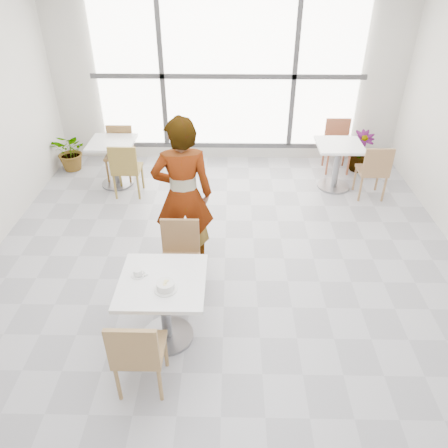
{
  "coord_description": "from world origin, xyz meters",
  "views": [
    {
      "loc": [
        0.06,
        -3.86,
        3.34
      ],
      "look_at": [
        0.0,
        -0.3,
        1.0
      ],
      "focal_mm": 34.23,
      "sensor_mm": 36.0,
      "label": 1
    }
  ],
  "objects_px": {
    "bg_table_right": "(337,160)",
    "bg_chair_right_near": "(374,169)",
    "main_table": "(164,298)",
    "coffee_cup": "(138,273)",
    "bg_chair_left_near": "(126,167)",
    "person": "(183,196)",
    "oatmeal_bowl": "(165,286)",
    "bg_chair_right_far": "(337,142)",
    "chair_far": "(180,253)",
    "plant_left": "(71,151)",
    "bg_table_left": "(114,157)",
    "plant_right": "(360,151)",
    "chair_near": "(137,352)",
    "bg_chair_left_far": "(120,149)"
  },
  "relations": [
    {
      "from": "bg_table_right",
      "to": "bg_chair_right_near",
      "type": "bearing_deg",
      "value": -36.32
    },
    {
      "from": "main_table",
      "to": "coffee_cup",
      "type": "height_order",
      "value": "coffee_cup"
    },
    {
      "from": "bg_table_right",
      "to": "bg_chair_left_near",
      "type": "distance_m",
      "value": 3.31
    },
    {
      "from": "person",
      "to": "bg_table_right",
      "type": "bearing_deg",
      "value": -145.48
    },
    {
      "from": "oatmeal_bowl",
      "to": "bg_chair_right_far",
      "type": "height_order",
      "value": "bg_chair_right_far"
    },
    {
      "from": "oatmeal_bowl",
      "to": "bg_chair_right_far",
      "type": "bearing_deg",
      "value": 59.56
    },
    {
      "from": "coffee_cup",
      "to": "bg_table_right",
      "type": "relative_size",
      "value": 0.21
    },
    {
      "from": "chair_far",
      "to": "bg_chair_left_near",
      "type": "height_order",
      "value": "same"
    },
    {
      "from": "bg_table_right",
      "to": "bg_chair_right_far",
      "type": "bearing_deg",
      "value": 78.97
    },
    {
      "from": "plant_left",
      "to": "bg_table_left",
      "type": "bearing_deg",
      "value": -31.37
    },
    {
      "from": "person",
      "to": "bg_table_right",
      "type": "xyz_separation_m",
      "value": [
        2.23,
        2.01,
        -0.46
      ]
    },
    {
      "from": "main_table",
      "to": "bg_chair_right_near",
      "type": "relative_size",
      "value": 0.92
    },
    {
      "from": "plant_right",
      "to": "bg_chair_right_near",
      "type": "bearing_deg",
      "value": -93.81
    },
    {
      "from": "coffee_cup",
      "to": "plant_right",
      "type": "relative_size",
      "value": 0.23
    },
    {
      "from": "bg_table_left",
      "to": "bg_chair_right_near",
      "type": "relative_size",
      "value": 0.86
    },
    {
      "from": "chair_near",
      "to": "plant_left",
      "type": "xyz_separation_m",
      "value": [
        -2.0,
        4.43,
        -0.16
      ]
    },
    {
      "from": "bg_chair_right_far",
      "to": "main_table",
      "type": "bearing_deg",
      "value": -121.78
    },
    {
      "from": "bg_table_right",
      "to": "plant_left",
      "type": "relative_size",
      "value": 1.11
    },
    {
      "from": "bg_chair_right_near",
      "to": "plant_left",
      "type": "xyz_separation_m",
      "value": [
        -4.93,
        0.93,
        -0.16
      ]
    },
    {
      "from": "bg_chair_right_far",
      "to": "plant_right",
      "type": "relative_size",
      "value": 1.24
    },
    {
      "from": "main_table",
      "to": "bg_chair_left_far",
      "type": "xyz_separation_m",
      "value": [
        -1.22,
        3.55,
        -0.02
      ]
    },
    {
      "from": "chair_near",
      "to": "coffee_cup",
      "type": "distance_m",
      "value": 0.74
    },
    {
      "from": "bg_chair_left_far",
      "to": "plant_left",
      "type": "bearing_deg",
      "value": 163.98
    },
    {
      "from": "bg_table_left",
      "to": "chair_near",
      "type": "bearing_deg",
      "value": -74.05
    },
    {
      "from": "bg_chair_right_far",
      "to": "plant_right",
      "type": "bearing_deg",
      "value": -8.93
    },
    {
      "from": "main_table",
      "to": "person",
      "type": "bearing_deg",
      "value": 86.16
    },
    {
      "from": "oatmeal_bowl",
      "to": "bg_chair_left_far",
      "type": "xyz_separation_m",
      "value": [
        -1.27,
        3.68,
        -0.29
      ]
    },
    {
      "from": "bg_chair_left_near",
      "to": "bg_chair_right_far",
      "type": "height_order",
      "value": "same"
    },
    {
      "from": "chair_near",
      "to": "coffee_cup",
      "type": "relative_size",
      "value": 5.47
    },
    {
      "from": "bg_chair_right_near",
      "to": "plant_left",
      "type": "height_order",
      "value": "bg_chair_right_near"
    },
    {
      "from": "oatmeal_bowl",
      "to": "bg_chair_right_near",
      "type": "bearing_deg",
      "value": 47.77
    },
    {
      "from": "oatmeal_bowl",
      "to": "coffee_cup",
      "type": "relative_size",
      "value": 1.32
    },
    {
      "from": "oatmeal_bowl",
      "to": "bg_table_left",
      "type": "distance_m",
      "value": 3.66
    },
    {
      "from": "coffee_cup",
      "to": "bg_chair_right_far",
      "type": "xyz_separation_m",
      "value": [
        2.68,
        3.89,
        -0.28
      ]
    },
    {
      "from": "main_table",
      "to": "person",
      "type": "xyz_separation_m",
      "value": [
        0.08,
        1.23,
        0.42
      ]
    },
    {
      "from": "person",
      "to": "bg_chair_left_near",
      "type": "xyz_separation_m",
      "value": [
        -1.06,
        1.65,
        -0.44
      ]
    },
    {
      "from": "main_table",
      "to": "bg_table_right",
      "type": "height_order",
      "value": "same"
    },
    {
      "from": "bg_table_left",
      "to": "bg_table_right",
      "type": "relative_size",
      "value": 1.0
    },
    {
      "from": "bg_chair_right_near",
      "to": "plant_right",
      "type": "relative_size",
      "value": 1.24
    },
    {
      "from": "chair_far",
      "to": "coffee_cup",
      "type": "relative_size",
      "value": 5.47
    },
    {
      "from": "chair_near",
      "to": "plant_left",
      "type": "bearing_deg",
      "value": -65.73
    },
    {
      "from": "oatmeal_bowl",
      "to": "plant_left",
      "type": "height_order",
      "value": "oatmeal_bowl"
    },
    {
      "from": "chair_far",
      "to": "bg_chair_right_far",
      "type": "xyz_separation_m",
      "value": [
        2.37,
        3.21,
        0.0
      ]
    },
    {
      "from": "chair_far",
      "to": "oatmeal_bowl",
      "type": "relative_size",
      "value": 4.14
    },
    {
      "from": "chair_near",
      "to": "plant_right",
      "type": "bearing_deg",
      "value": -123.63
    },
    {
      "from": "bg_chair_right_far",
      "to": "bg_chair_left_near",
      "type": "bearing_deg",
      "value": -162.72
    },
    {
      "from": "bg_chair_left_far",
      "to": "plant_right",
      "type": "bearing_deg",
      "value": 4.69
    },
    {
      "from": "bg_chair_left_near",
      "to": "plant_left",
      "type": "distance_m",
      "value": 1.5
    },
    {
      "from": "chair_near",
      "to": "bg_table_left",
      "type": "distance_m",
      "value": 4.05
    },
    {
      "from": "oatmeal_bowl",
      "to": "person",
      "type": "distance_m",
      "value": 1.37
    }
  ]
}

